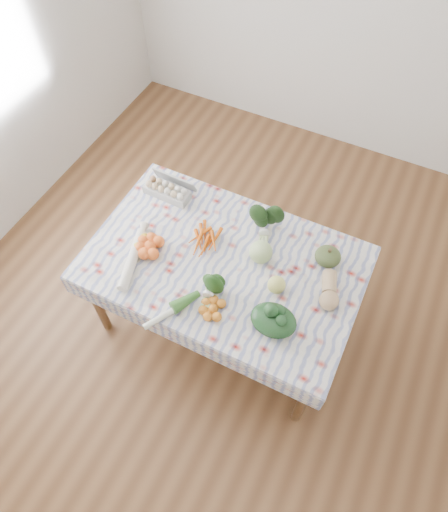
{
  "coord_description": "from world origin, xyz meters",
  "views": [
    {
      "loc": [
        0.68,
        -1.38,
        3.07
      ],
      "look_at": [
        0.0,
        0.0,
        0.82
      ],
      "focal_mm": 32.0,
      "sensor_mm": 36.0,
      "label": 1
    }
  ],
  "objects": [
    {
      "name": "tablecloth",
      "position": [
        0.0,
        0.0,
        0.76
      ],
      "size": [
        1.66,
        1.06,
        0.01
      ],
      "primitive_type": "cube",
      "color": "silver",
      "rests_on": "dining_table"
    },
    {
      "name": "broccoli",
      "position": [
        0.02,
        -0.22,
        0.82
      ],
      "size": [
        0.19,
        0.19,
        0.12
      ],
      "primitive_type": "ellipsoid",
      "rotation": [
        0.0,
        0.0,
        0.18
      ],
      "color": "#224D18",
      "rests_on": "tablecloth"
    },
    {
      "name": "leek",
      "position": [
        -0.11,
        -0.44,
        0.78
      ],
      "size": [
        0.21,
        0.33,
        0.04
      ],
      "primitive_type": "cylinder",
      "rotation": [
        1.57,
        0.0,
        -0.51
      ],
      "color": "white",
      "rests_on": "tablecloth"
    },
    {
      "name": "dining_table",
      "position": [
        0.0,
        0.0,
        0.68
      ],
      "size": [
        1.6,
        1.0,
        0.75
      ],
      "color": "brown",
      "rests_on": "ground"
    },
    {
      "name": "cabbage",
      "position": [
        0.19,
        0.12,
        0.83
      ],
      "size": [
        0.17,
        0.17,
        0.14
      ],
      "primitive_type": "sphere",
      "rotation": [
        0.0,
        0.0,
        0.25
      ],
      "color": "#B0CF83",
      "rests_on": "tablecloth"
    },
    {
      "name": "spinach_bag",
      "position": [
        0.43,
        -0.26,
        0.82
      ],
      "size": [
        0.31,
        0.28,
        0.11
      ],
      "primitive_type": "ellipsoid",
      "rotation": [
        0.0,
        0.0,
        0.29
      ],
      "color": "#143317",
      "rests_on": "tablecloth"
    },
    {
      "name": "mandarin_cluster",
      "position": [
        0.09,
        -0.33,
        0.79
      ],
      "size": [
        0.22,
        0.22,
        0.06
      ],
      "primitive_type": "cube",
      "rotation": [
        0.0,
        0.0,
        0.17
      ],
      "color": "orange",
      "rests_on": "tablecloth"
    },
    {
      "name": "carrot_bunch",
      "position": [
        -0.17,
        0.09,
        0.78
      ],
      "size": [
        0.24,
        0.22,
        0.04
      ],
      "primitive_type": "cube",
      "rotation": [
        0.0,
        0.0,
        0.08
      ],
      "color": "#D7580C",
      "rests_on": "tablecloth"
    },
    {
      "name": "orange_cluster",
      "position": [
        -0.45,
        -0.12,
        0.8
      ],
      "size": [
        0.28,
        0.28,
        0.08
      ],
      "primitive_type": "cube",
      "rotation": [
        0.0,
        0.0,
        0.18
      ],
      "color": "orange",
      "rests_on": "tablecloth"
    },
    {
      "name": "butternut_squash",
      "position": [
        0.64,
        0.06,
        0.82
      ],
      "size": [
        0.18,
        0.26,
        0.11
      ],
      "primitive_type": "ellipsoid",
      "rotation": [
        0.0,
        0.0,
        0.3
      ],
      "color": "tan",
      "rests_on": "tablecloth"
    },
    {
      "name": "kabocha_squash",
      "position": [
        0.56,
        0.28,
        0.81
      ],
      "size": [
        0.19,
        0.19,
        0.1
      ],
      "primitive_type": "ellipsoid",
      "rotation": [
        0.0,
        0.0,
        -0.26
      ],
      "color": "#44552A",
      "rests_on": "tablecloth"
    },
    {
      "name": "ground",
      "position": [
        0.0,
        0.0,
        0.0
      ],
      "size": [
        4.5,
        4.5,
        0.0
      ],
      "primitive_type": "plane",
      "color": "brown",
      "rests_on": "ground"
    },
    {
      "name": "kale_bunch",
      "position": [
        0.12,
        0.33,
        0.84
      ],
      "size": [
        0.22,
        0.21,
        0.16
      ],
      "primitive_type": "ellipsoid",
      "rotation": [
        0.0,
        0.0,
        0.37
      ],
      "color": "#193413",
      "rests_on": "tablecloth"
    },
    {
      "name": "grapefruit",
      "position": [
        0.36,
        -0.04,
        0.82
      ],
      "size": [
        0.12,
        0.12,
        0.11
      ],
      "primitive_type": "sphere",
      "rotation": [
        0.0,
        0.0,
        -0.09
      ],
      "color": "#DCDB68",
      "rests_on": "tablecloth"
    },
    {
      "name": "daikon",
      "position": [
        -0.49,
        -0.25,
        0.79
      ],
      "size": [
        0.18,
        0.44,
        0.06
      ],
      "primitive_type": "cylinder",
      "rotation": [
        1.57,
        0.0,
        0.29
      ],
      "color": "white",
      "rests_on": "tablecloth"
    },
    {
      "name": "egg_carton",
      "position": [
        -0.58,
        0.31,
        0.8
      ],
      "size": [
        0.32,
        0.14,
        0.08
      ],
      "primitive_type": "cube",
      "rotation": [
        0.0,
        0.0,
        -0.03
      ],
      "color": "#B4B4AF",
      "rests_on": "tablecloth"
    }
  ]
}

